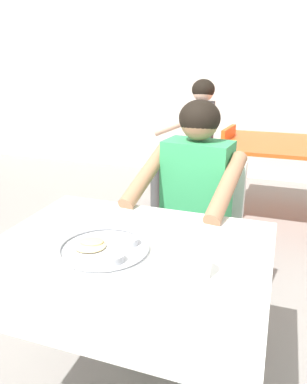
% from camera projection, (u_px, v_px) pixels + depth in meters
% --- Properties ---
extents(back_wall, '(12.00, 0.12, 3.40)m').
position_uv_depth(back_wall, '(245.00, 30.00, 4.17)').
color(back_wall, silver).
rests_on(back_wall, ground).
extents(table_foreground, '(1.02, 0.90, 0.74)m').
position_uv_depth(table_foreground, '(123.00, 272.00, 1.34)').
color(table_foreground, white).
rests_on(table_foreground, ground).
extents(thali_tray, '(0.33, 0.33, 0.03)m').
position_uv_depth(thali_tray, '(104.00, 248.00, 1.33)').
color(thali_tray, '#B7BABF').
rests_on(thali_tray, table_foreground).
extents(drinking_cup, '(0.08, 0.08, 0.09)m').
position_uv_depth(drinking_cup, '(199.00, 263.00, 1.16)').
color(drinking_cup, white).
rests_on(drinking_cup, table_foreground).
extents(chair_foreground, '(0.48, 0.45, 0.86)m').
position_uv_depth(chair_foreground, '(202.00, 223.00, 2.15)').
color(chair_foreground, silver).
rests_on(chair_foreground, ground).
extents(diner_foreground, '(0.54, 0.58, 1.21)m').
position_uv_depth(diner_foreground, '(190.00, 200.00, 1.88)').
color(diner_foreground, black).
rests_on(diner_foreground, ground).
extents(table_background_red, '(0.90, 0.96, 0.71)m').
position_uv_depth(table_background_red, '(279.00, 151.00, 3.26)').
color(table_background_red, '#E04C19').
rests_on(table_background_red, ground).
extents(chair_red_left, '(0.46, 0.44, 0.82)m').
position_uv_depth(chair_red_left, '(214.00, 162.00, 3.51)').
color(chair_red_left, '#D65018').
rests_on(chair_red_left, ground).
extents(patron_background, '(0.58, 0.53, 1.23)m').
position_uv_depth(patron_background, '(192.00, 134.00, 3.47)').
color(patron_background, '#3E3E3E').
rests_on(patron_background, ground).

